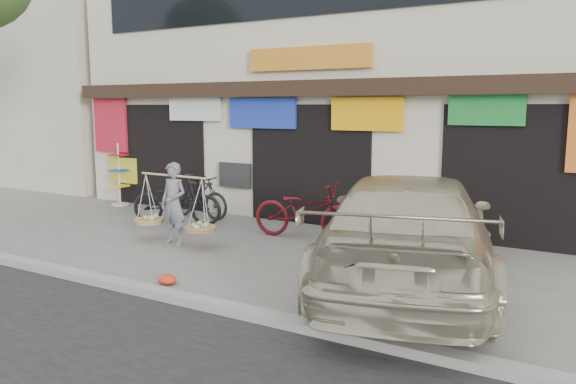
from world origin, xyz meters
The scene contains 11 objects.
ground centered at (0.00, 0.00, 0.00)m, with size 70.00×70.00×0.00m, color gray.
kerb centered at (0.00, -2.00, 0.06)m, with size 70.00×0.25×0.12m, color gray.
shophouse_block centered at (0.00, 6.42, 3.45)m, with size 14.00×6.32×7.00m.
neighbor_west centered at (-13.50, 7.00, 3.00)m, with size 12.00×7.00×6.00m, color #BBB49B.
street_vendor centered at (-1.35, 0.47, 0.73)m, with size 1.92×0.61×1.60m.
bike_0 centered at (-2.53, 1.90, 0.55)m, with size 0.73×2.09×1.10m, color black.
bike_1 centered at (-2.58, 2.71, 0.53)m, with size 0.50×1.76×1.06m, color black.
bike_2 centered at (0.63, 2.16, 0.58)m, with size 0.76×2.19×1.15m, color maroon.
suv centered at (3.39, 0.27, 0.84)m, with size 3.81×6.23×1.69m.
display_rack centered at (-5.57, 3.05, 0.68)m, with size 0.46×0.46×1.68m.
red_bag centered at (0.24, -1.49, 0.07)m, with size 0.31×0.25×0.14m, color red.
Camera 1 is at (5.93, -7.63, 2.66)m, focal length 35.00 mm.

